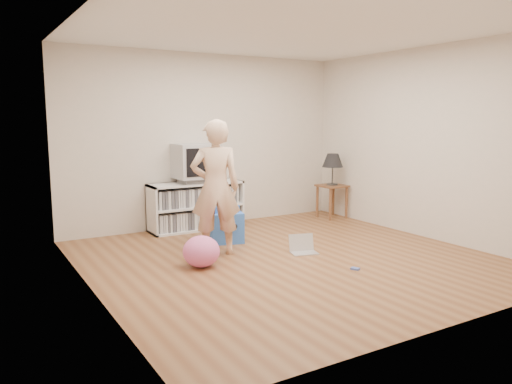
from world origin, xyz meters
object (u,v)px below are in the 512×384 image
Objects in this scene: person at (216,188)px; laptop at (303,248)px; side_table at (332,193)px; media_unit at (196,206)px; crt_tv at (195,161)px; dvd_deck at (196,180)px; plush_pink at (201,251)px; plush_blue at (226,227)px; table_lamp at (333,161)px.

laptop is at bearing 172.98° from person.
media_unit is at bearing 170.39° from side_table.
laptop is at bearing -138.27° from side_table.
dvd_deck is at bearing 90.00° from crt_tv.
plush_blue is at bearing 48.47° from plush_pink.
crt_tv is at bearing 67.56° from plush_pink.
person reaches higher than media_unit.
laptop is 0.75× the size of plush_blue.
plush_blue is (0.02, -0.95, -0.14)m from media_unit.
person is at bearing -104.45° from dvd_deck.
plush_pink is at bearing 65.88° from person.
side_table is 2.29m from laptop.
crt_tv is at bearing -90.00° from dvd_deck.
side_table reaches higher than plush_pink.
plush_blue reaches higher than laptop.
table_lamp reaches higher than media_unit.
side_table is (2.28, -0.39, 0.07)m from media_unit.
plush_pink is at bearing -154.89° from table_lamp.
person is at bearing -104.48° from crt_tv.
side_table reaches higher than laptop.
dvd_deck is 0.90× the size of plush_blue.
plush_pink is at bearing -112.22° from media_unit.
crt_tv is 1.61× the size of laptop.
person reaches higher than laptop.
dvd_deck is 2.33m from side_table.
crt_tv reaches higher than dvd_deck.
person is at bearing -158.77° from table_lamp.
person reaches higher than dvd_deck.
table_lamp is 1.25× the size of plush_pink.
table_lamp is at bearing 57.70° from laptop.
table_lamp is (2.28, -0.39, 0.59)m from media_unit.
person is at bearing 169.01° from laptop.
dvd_deck is 0.29m from crt_tv.
side_table is 0.34× the size of person.
side_table is 3.33m from plush_pink.
crt_tv is 2.19m from laptop.
side_table is 2.34m from plush_blue.
crt_tv reaches higher than plush_pink.
plush_blue is at bearing -88.86° from media_unit.
dvd_deck is 0.82× the size of side_table.
table_lamp is (2.28, -0.37, 0.21)m from dvd_deck.
plush_blue is at bearing -109.31° from person.
person is 4.36× the size of laptop.
person is 0.84m from plush_pink.
side_table is 1.10× the size of plush_blue.
crt_tv is 1.23m from plush_blue.
person reaches higher than crt_tv.
media_unit reaches higher than plush_blue.
crt_tv is 1.17× the size of table_lamp.
table_lamp is (0.00, 0.00, 0.53)m from side_table.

